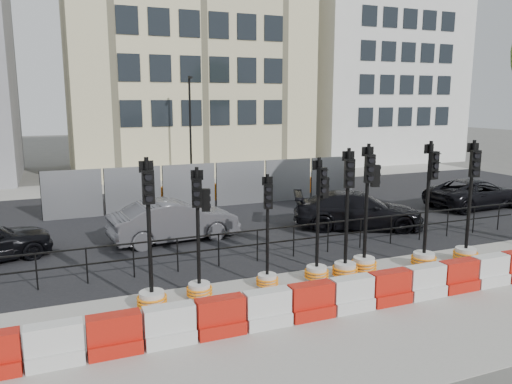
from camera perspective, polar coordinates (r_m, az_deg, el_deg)
name	(u,v)px	position (r m, az deg, el deg)	size (l,w,h in m)	color
ground	(312,269)	(14.45, 6.45, -8.79)	(120.00, 120.00, 0.00)	#51514C
sidewalk_near	(375,310)	(12.09, 13.46, -12.95)	(40.00, 6.00, 0.02)	gray
road	(231,216)	(20.60, -2.92, -2.78)	(40.00, 14.00, 0.03)	black
sidewalk_far	(179,183)	(29.09, -8.82, 1.04)	(40.00, 4.00, 0.02)	gray
building_cream	(183,35)	(35.24, -8.34, 17.38)	(15.00, 10.06, 18.00)	#BAB188
building_white	(371,57)	(41.45, 12.98, 14.80)	(12.00, 9.06, 16.00)	silver
kerb_railing	(294,236)	(15.25, 4.34, -4.99)	(18.00, 0.04, 1.00)	black
heras_fencing	(222,189)	(23.31, -3.96, 0.38)	(14.33, 1.72, 2.00)	gray
lamp_post_far	(190,128)	(27.87, -7.51, 7.31)	(0.12, 0.56, 6.00)	black
barrier_row	(371,292)	(12.10, 12.97, -11.08)	(16.75, 0.50, 0.80)	red
traffic_signal_a	(151,279)	(11.78, -11.89, -9.76)	(0.70, 0.70, 3.53)	silver
traffic_signal_b	(199,268)	(12.20, -6.50, -8.67)	(0.64, 0.64, 3.23)	silver
traffic_signal_c	(267,265)	(12.85, 1.30, -8.34)	(0.58, 0.58, 2.95)	silver
traffic_signal_d	(318,252)	(13.36, 7.06, -6.86)	(0.65, 0.65, 3.31)	silver
traffic_signal_e	(346,252)	(13.67, 10.21, -6.81)	(0.70, 0.70, 3.53)	silver
traffic_signal_f	(365,243)	(14.18, 12.40, -5.70)	(0.71, 0.71, 3.61)	silver
traffic_signal_g	(425,242)	(15.08, 18.77, -5.47)	(0.72, 0.72, 3.64)	silver
traffic_signal_h	(467,238)	(15.99, 22.97, -4.86)	(0.71, 0.71, 3.63)	silver
car_b	(174,221)	(17.15, -9.32, -3.25)	(4.48, 1.98, 1.43)	#49494D
car_c	(358,210)	(18.98, 11.54, -2.05)	(5.15, 3.77, 1.39)	black
car_d	(475,193)	(24.20, 23.78, -0.14)	(4.76, 2.39, 1.29)	black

